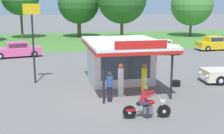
# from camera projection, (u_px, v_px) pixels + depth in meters

# --- Properties ---
(ground_plane) EXTENTS (300.00, 300.00, 0.00)m
(ground_plane) POSITION_uv_depth(u_px,v_px,m) (107.00, 101.00, 16.54)
(ground_plane) COLOR slate
(grass_verge_strip) EXTENTS (120.00, 24.00, 0.01)m
(grass_verge_strip) POSITION_uv_depth(u_px,v_px,m) (70.00, 40.00, 45.26)
(grass_verge_strip) COLOR #477A33
(grass_verge_strip) RESTS_ON ground
(service_station_kiosk) EXTENTS (4.79, 7.08, 3.44)m
(service_station_kiosk) POSITION_uv_depth(u_px,v_px,m) (120.00, 58.00, 20.16)
(service_station_kiosk) COLOR silver
(service_station_kiosk) RESTS_ON ground
(gas_pump_nearside) EXTENTS (0.44, 0.44, 1.95)m
(gas_pump_nearside) POSITION_uv_depth(u_px,v_px,m) (121.00, 81.00, 17.23)
(gas_pump_nearside) COLOR slate
(gas_pump_nearside) RESTS_ON ground
(gas_pump_offside) EXTENTS (0.44, 0.44, 1.91)m
(gas_pump_offside) POSITION_uv_depth(u_px,v_px,m) (144.00, 80.00, 17.52)
(gas_pump_offside) COLOR slate
(gas_pump_offside) RESTS_ON ground
(motorcycle_with_rider) EXTENTS (2.29, 0.70, 1.58)m
(motorcycle_with_rider) POSITION_uv_depth(u_px,v_px,m) (146.00, 105.00, 13.86)
(motorcycle_with_rider) COLOR black
(motorcycle_with_rider) RESTS_ON ground
(parked_car_back_row_centre) EXTENTS (4.94, 2.05, 1.64)m
(parked_car_back_row_centre) POSITION_uv_depth(u_px,v_px,m) (216.00, 44.00, 35.11)
(parked_car_back_row_centre) COLOR gold
(parked_car_back_row_centre) RESTS_ON ground
(parked_car_back_row_far_right) EXTENTS (5.28, 2.73, 1.54)m
(parked_car_back_row_far_right) POSITION_uv_depth(u_px,v_px,m) (17.00, 50.00, 30.30)
(parked_car_back_row_far_right) COLOR #E55993
(parked_car_back_row_far_right) RESTS_ON ground
(parked_car_back_row_centre_right) EXTENTS (5.18, 2.83, 1.56)m
(parked_car_back_row_centre_right) POSITION_uv_depth(u_px,v_px,m) (158.00, 47.00, 32.12)
(parked_car_back_row_centre_right) COLOR beige
(parked_car_back_row_centre_right) RESTS_ON ground
(bystander_admiring_sedan) EXTENTS (0.34, 0.34, 1.71)m
(bystander_admiring_sedan) POSITION_uv_depth(u_px,v_px,m) (110.00, 86.00, 16.20)
(bystander_admiring_sedan) COLOR black
(bystander_admiring_sedan) RESTS_ON ground
(bystander_leaning_by_kiosk) EXTENTS (0.34, 0.34, 1.54)m
(bystander_leaning_by_kiosk) POSITION_uv_depth(u_px,v_px,m) (156.00, 52.00, 28.26)
(bystander_leaning_by_kiosk) COLOR brown
(bystander_leaning_by_kiosk) RESTS_ON ground
(tree_oak_far_left) EXTENTS (7.54, 7.54, 9.95)m
(tree_oak_far_left) POSITION_uv_depth(u_px,v_px,m) (122.00, 0.00, 44.92)
(tree_oak_far_left) COLOR brown
(tree_oak_far_left) RESTS_ON ground
(tree_oak_distant_spare) EXTENTS (7.04, 7.04, 8.85)m
(tree_oak_distant_spare) POSITION_uv_depth(u_px,v_px,m) (192.00, 5.00, 49.54)
(tree_oak_distant_spare) COLOR brown
(tree_oak_distant_spare) RESTS_ON ground
(tree_oak_left) EXTENTS (6.76, 6.76, 8.97)m
(tree_oak_left) POSITION_uv_depth(u_px,v_px,m) (78.00, 4.00, 47.88)
(tree_oak_left) COLOR brown
(tree_oak_left) RESTS_ON ground
(roadside_pole_sign) EXTENTS (1.10, 0.12, 5.36)m
(roadside_pole_sign) POSITION_uv_depth(u_px,v_px,m) (33.00, 30.00, 19.54)
(roadside_pole_sign) COLOR black
(roadside_pole_sign) RESTS_ON ground
(spare_tire_stack) EXTENTS (0.60, 0.60, 0.36)m
(spare_tire_stack) POSITION_uv_depth(u_px,v_px,m) (176.00, 83.00, 19.48)
(spare_tire_stack) COLOR black
(spare_tire_stack) RESTS_ON ground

